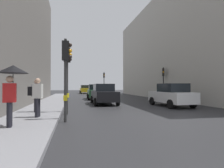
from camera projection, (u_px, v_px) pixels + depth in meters
ground_plane at (173, 118)px, 8.71m from camera, size 120.00×120.00×0.00m
sidewalk_kerb at (47, 106)px, 13.12m from camera, size 2.52×40.00×0.16m
building_facade_right at (193, 50)px, 24.45m from camera, size 12.00×28.26×13.08m
traffic_light_near_left at (66, 65)px, 7.71m from camera, size 0.43×0.24×3.64m
traffic_light_mid_street at (163, 78)px, 19.87m from camera, size 0.35×0.45×3.66m
traffic_light_near_right at (67, 67)px, 9.79m from camera, size 0.45×0.34×3.83m
traffic_light_far_median at (104, 79)px, 30.22m from camera, size 0.25×0.43×3.92m
car_dark_suv at (104, 94)px, 15.32m from camera, size 2.03×4.21×1.76m
car_white_compact at (171, 95)px, 13.63m from camera, size 2.13×4.26×1.76m
car_yellow_taxi at (85, 89)px, 37.11m from camera, size 2.12×4.25×1.76m
car_green_estate at (96, 92)px, 21.10m from camera, size 2.14×4.26×1.76m
pedestrian_with_umbrella at (12, 78)px, 6.13m from camera, size 1.00×1.00×2.14m
pedestrian_with_grey_backpack at (35, 93)px, 9.69m from camera, size 0.63×0.37×1.77m
pedestrian_with_black_backpack at (37, 95)px, 8.04m from camera, size 0.64×0.39×1.77m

